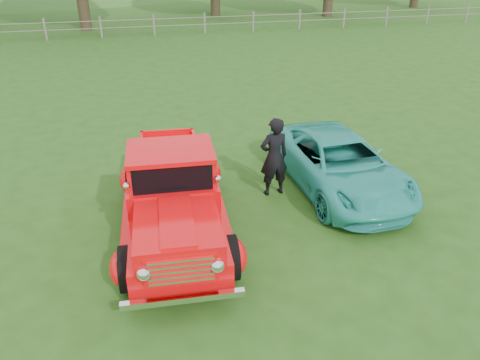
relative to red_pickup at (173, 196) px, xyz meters
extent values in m
plane|color=#254A13|center=(1.20, -0.93, -0.80)|extent=(140.00, 140.00, 0.00)
ellipsoid|color=#386625|center=(21.20, 61.07, -4.65)|extent=(72.00, 52.00, 14.00)
cube|color=slate|center=(1.20, 21.07, -0.25)|extent=(48.00, 0.04, 0.04)
cube|color=slate|center=(1.20, 21.07, 0.15)|extent=(48.00, 0.04, 0.04)
cylinder|color=black|center=(-0.92, -1.46, -0.42)|extent=(0.29, 0.77, 0.76)
cylinder|color=black|center=(0.74, -1.56, -0.42)|extent=(0.29, 0.77, 0.76)
cylinder|color=black|center=(-0.73, 1.64, -0.42)|extent=(0.29, 0.77, 0.76)
cylinder|color=black|center=(0.93, 1.53, -0.42)|extent=(0.29, 0.77, 0.76)
cube|color=red|center=(0.00, 0.04, -0.22)|extent=(1.84, 4.70, 0.44)
ellipsoid|color=red|center=(-0.99, -1.45, -0.38)|extent=(0.46, 0.77, 0.54)
ellipsoid|color=red|center=(0.80, -1.57, -0.38)|extent=(0.46, 0.77, 0.54)
ellipsoid|color=red|center=(-0.80, 1.64, -0.38)|extent=(0.46, 0.77, 0.54)
ellipsoid|color=red|center=(1.00, 1.53, -0.38)|extent=(0.46, 0.77, 0.54)
cube|color=red|center=(-0.09, -1.51, 0.17)|extent=(1.43, 1.68, 0.42)
cube|color=red|center=(0.00, -0.06, 0.19)|extent=(1.68, 1.45, 0.44)
cube|color=black|center=(0.00, -0.06, 0.66)|extent=(1.51, 1.21, 0.50)
cube|color=red|center=(0.00, -0.06, 0.94)|extent=(1.59, 1.31, 0.08)
cube|color=red|center=(0.09, 1.38, 0.15)|extent=(1.30, 2.02, 0.45)
cube|color=white|center=(-0.14, -2.32, 0.05)|extent=(1.07, 0.17, 0.50)
cube|color=white|center=(-0.15, -2.42, -0.38)|extent=(1.81, 0.21, 0.10)
cube|color=white|center=(0.15, 2.45, -0.38)|extent=(1.71, 0.21, 0.10)
imported|color=teal|center=(3.78, 0.94, -0.19)|extent=(2.21, 4.46, 1.22)
imported|color=black|center=(2.29, 1.05, 0.09)|extent=(0.69, 0.49, 1.77)
camera|label=1|loc=(-0.58, -7.69, 4.26)|focal=35.00mm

